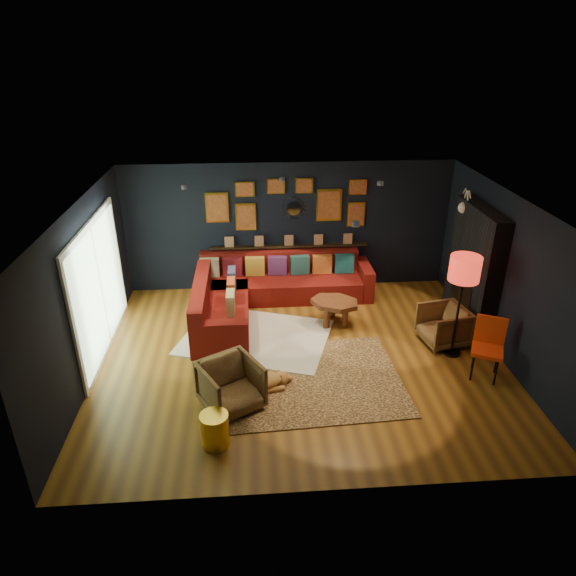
{
  "coord_description": "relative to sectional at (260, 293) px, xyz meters",
  "views": [
    {
      "loc": [
        -0.74,
        -7.02,
        4.71
      ],
      "look_at": [
        -0.19,
        0.3,
        1.14
      ],
      "focal_mm": 32.0,
      "sensor_mm": 36.0,
      "label": 1
    }
  ],
  "objects": [
    {
      "name": "fireplace",
      "position": [
        3.71,
        -0.91,
        0.7
      ],
      "size": [
        0.31,
        1.6,
        2.2
      ],
      "color": "black",
      "rests_on": "ground"
    },
    {
      "name": "orange_chair",
      "position": [
        3.4,
        -2.45,
        0.24
      ],
      "size": [
        0.6,
        0.6,
        0.95
      ],
      "rotation": [
        0.0,
        0.0,
        -0.45
      ],
      "color": "black",
      "rests_on": "ground"
    },
    {
      "name": "leopard_rug",
      "position": [
        0.57,
        -2.43,
        -0.31
      ],
      "size": [
        3.12,
        2.31,
        0.02
      ],
      "primitive_type": "cube",
      "rotation": [
        0.0,
        0.0,
        0.05
      ],
      "color": "tan",
      "rests_on": "ground"
    },
    {
      "name": "ledge",
      "position": [
        0.61,
        0.87,
        0.6
      ],
      "size": [
        3.2,
        0.12,
        0.04
      ],
      "primitive_type": "cube",
      "color": "black",
      "rests_on": "room_walls"
    },
    {
      "name": "armchair_left",
      "position": [
        -0.49,
        -2.96,
        0.07
      ],
      "size": [
        1.02,
        1.0,
        0.78
      ],
      "primitive_type": "imported",
      "rotation": [
        0.0,
        0.0,
        0.52
      ],
      "color": "#B07C43",
      "rests_on": "ground"
    },
    {
      "name": "shag_rug",
      "position": [
        -0.11,
        -1.13,
        -0.31
      ],
      "size": [
        2.88,
        2.46,
        0.03
      ],
      "primitive_type": "cube",
      "rotation": [
        0.0,
        0.0,
        -0.32
      ],
      "color": "silver",
      "rests_on": "ground"
    },
    {
      "name": "floor_lamp",
      "position": [
        3.11,
        -1.86,
        1.15
      ],
      "size": [
        0.48,
        0.48,
        1.74
      ],
      "color": "black",
      "rests_on": "ground"
    },
    {
      "name": "sectional",
      "position": [
        0.0,
        0.0,
        0.0
      ],
      "size": [
        3.41,
        2.69,
        0.86
      ],
      "color": "maroon",
      "rests_on": "ground"
    },
    {
      "name": "ceiling_spots",
      "position": [
        0.61,
        -1.01,
        2.24
      ],
      "size": [
        3.3,
        2.5,
        0.06
      ],
      "color": "black",
      "rests_on": "room_walls"
    },
    {
      "name": "dog",
      "position": [
        -0.17,
        -2.62,
        -0.12
      ],
      "size": [
        1.26,
        0.78,
        0.37
      ],
      "primitive_type": null,
      "rotation": [
        0.0,
        0.0,
        0.19
      ],
      "color": "#BC8C42",
      "rests_on": "leopard_rug"
    },
    {
      "name": "pouf",
      "position": [
        -0.69,
        -1.3,
        -0.14
      ],
      "size": [
        0.46,
        0.46,
        0.3
      ],
      "primitive_type": "cylinder",
      "color": "maroon",
      "rests_on": "shag_rug"
    },
    {
      "name": "coffee_table",
      "position": [
        1.32,
        -0.74,
        0.07
      ],
      "size": [
        1.08,
        0.97,
        0.45
      ],
      "rotation": [
        0.0,
        0.0,
        -0.41
      ],
      "color": "brown",
      "rests_on": "shag_rug"
    },
    {
      "name": "sunburst_mirror",
      "position": [
        0.71,
        0.91,
        1.38
      ],
      "size": [
        0.47,
        0.16,
        0.47
      ],
      "color": "silver",
      "rests_on": "room_walls"
    },
    {
      "name": "sliding_door",
      "position": [
        -2.6,
        -1.21,
        0.78
      ],
      "size": [
        0.06,
        2.8,
        2.2
      ],
      "color": "white",
      "rests_on": "ground"
    },
    {
      "name": "gallery_wall",
      "position": [
        0.6,
        0.91,
        1.48
      ],
      "size": [
        3.15,
        0.04,
        1.02
      ],
      "color": "yellow",
      "rests_on": "room_walls"
    },
    {
      "name": "room_walls",
      "position": [
        0.61,
        -1.81,
        1.27
      ],
      "size": [
        6.5,
        6.5,
        6.5
      ],
      "color": "black",
      "rests_on": "ground"
    },
    {
      "name": "floor",
      "position": [
        0.61,
        -1.81,
        -0.32
      ],
      "size": [
        6.5,
        6.5,
        0.0
      ],
      "primitive_type": "plane",
      "color": "#8D5B1C",
      "rests_on": "ground"
    },
    {
      "name": "gold_stool",
      "position": [
        -0.68,
        -3.7,
        -0.09
      ],
      "size": [
        0.37,
        0.37,
        0.46
      ],
      "primitive_type": "cylinder",
      "color": "yellow",
      "rests_on": "ground"
    },
    {
      "name": "armchair_right",
      "position": [
        3.06,
        -1.51,
        0.04
      ],
      "size": [
        0.78,
        0.82,
        0.73
      ],
      "primitive_type": "imported",
      "rotation": [
        0.0,
        0.0,
        -1.38
      ],
      "color": "#B07C43",
      "rests_on": "ground"
    },
    {
      "name": "deer_head",
      "position": [
        3.75,
        -0.41,
        1.73
      ],
      "size": [
        0.5,
        0.28,
        0.45
      ],
      "color": "white",
      "rests_on": "fireplace"
    }
  ]
}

